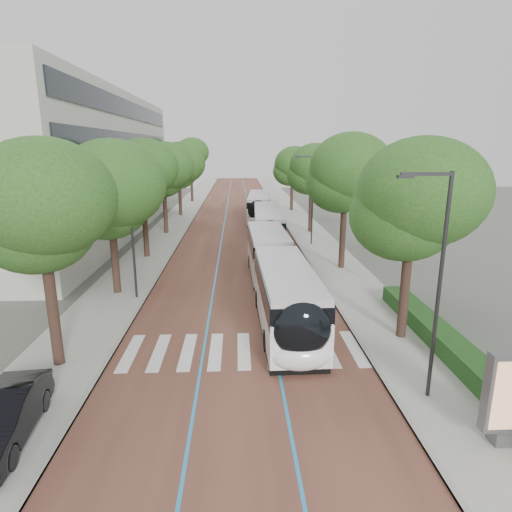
{
  "coord_description": "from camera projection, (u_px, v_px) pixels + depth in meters",
  "views": [
    {
      "loc": [
        -0.02,
        -16.48,
        8.85
      ],
      "look_at": [
        1.09,
        8.72,
        2.4
      ],
      "focal_mm": 30.0,
      "sensor_mm": 36.0,
      "label": 1
    }
  ],
  "objects": [
    {
      "name": "kerb_left",
      "position": [
        195.0,
        215.0,
        56.61
      ],
      "size": [
        0.2,
        140.0,
        0.14
      ],
      "primitive_type": "cube",
      "color": "gray",
      "rests_on": "ground"
    },
    {
      "name": "road",
      "position": [
        238.0,
        215.0,
        56.86
      ],
      "size": [
        11.0,
        140.0,
        0.02
      ],
      "primitive_type": "cube",
      "color": "#562F26",
      "rests_on": "ground"
    },
    {
      "name": "zebra_crossing",
      "position": [
        244.0,
        350.0,
        19.11
      ],
      "size": [
        10.55,
        3.6,
        0.01
      ],
      "color": "silver",
      "rests_on": "ground"
    },
    {
      "name": "parked_car",
      "position": [
        2.0,
        418.0,
        12.94
      ],
      "size": [
        2.12,
        4.85,
        1.55
      ],
      "primitive_type": "imported",
      "rotation": [
        0.0,
        0.0,
        0.1
      ],
      "color": "black",
      "rests_on": "sidewalk_left"
    },
    {
      "name": "kerb_right",
      "position": [
        279.0,
        215.0,
        57.08
      ],
      "size": [
        0.2,
        140.0,
        0.14
      ],
      "primitive_type": "cube",
      "color": "gray",
      "rests_on": "ground"
    },
    {
      "name": "trees_left",
      "position": [
        159.0,
        172.0,
        41.04
      ],
      "size": [
        6.31,
        60.34,
        9.74
      ],
      "color": "black",
      "rests_on": "ground"
    },
    {
      "name": "streetlight_far",
      "position": [
        311.0,
        193.0,
        38.52
      ],
      "size": [
        1.82,
        0.2,
        8.0
      ],
      "color": "#28282A",
      "rests_on": "sidewalk_right"
    },
    {
      "name": "bus_queued_0",
      "position": [
        268.0,
        227.0,
        39.87
      ],
      "size": [
        2.97,
        12.48,
        3.2
      ],
      "rotation": [
        0.0,
        0.0,
        -0.04
      ],
      "color": "white",
      "rests_on": "ground"
    },
    {
      "name": "streetlight_near",
      "position": [
        436.0,
        271.0,
        14.33
      ],
      "size": [
        1.82,
        0.2,
        8.0
      ],
      "color": "#28282A",
      "rests_on": "sidewalk_right"
    },
    {
      "name": "lane_line_left",
      "position": [
        226.0,
        215.0,
        56.79
      ],
      "size": [
        0.12,
        126.0,
        0.01
      ],
      "primitive_type": "cube",
      "color": "#2584BC",
      "rests_on": "road"
    },
    {
      "name": "trees_right",
      "position": [
        325.0,
        176.0,
        37.64
      ],
      "size": [
        5.87,
        47.62,
        9.31
      ],
      "color": "black",
      "rests_on": "ground"
    },
    {
      "name": "hedge",
      "position": [
        450.0,
        346.0,
        18.4
      ],
      "size": [
        1.2,
        14.0,
        0.8
      ],
      "primitive_type": "cube",
      "color": "#153A14",
      "rests_on": "sidewalk_right"
    },
    {
      "name": "sidewalk_right",
      "position": [
        294.0,
        215.0,
        57.16
      ],
      "size": [
        4.0,
        140.0,
        0.12
      ],
      "primitive_type": "cube",
      "color": "gray",
      "rests_on": "ground"
    },
    {
      "name": "lane_line_right",
      "position": [
        250.0,
        215.0,
        56.92
      ],
      "size": [
        0.12,
        126.0,
        0.01
      ],
      "primitive_type": "cube",
      "color": "#2584BC",
      "rests_on": "road"
    },
    {
      "name": "ground",
      "position": [
        239.0,
        362.0,
        18.14
      ],
      "size": [
        160.0,
        160.0,
        0.0
      ],
      "primitive_type": "plane",
      "color": "#51544C",
      "rests_on": "ground"
    },
    {
      "name": "lamp_post_left",
      "position": [
        132.0,
        232.0,
        24.61
      ],
      "size": [
        0.14,
        0.14,
        8.0
      ],
      "primitive_type": "cylinder",
      "color": "#28282A",
      "rests_on": "sidewalk_left"
    },
    {
      "name": "office_building",
      "position": [
        42.0,
        166.0,
        42.68
      ],
      "size": [
        18.11,
        40.0,
        14.0
      ],
      "color": "#AFADA2",
      "rests_on": "ground"
    },
    {
      "name": "bus_queued_1",
      "position": [
        259.0,
        207.0,
        52.69
      ],
      "size": [
        3.33,
        12.54,
        3.2
      ],
      "rotation": [
        0.0,
        0.0,
        -0.07
      ],
      "color": "white",
      "rests_on": "ground"
    },
    {
      "name": "sidewalk_left",
      "position": [
        181.0,
        215.0,
        56.53
      ],
      "size": [
        4.0,
        140.0,
        0.12
      ],
      "primitive_type": "cube",
      "color": "gray",
      "rests_on": "ground"
    },
    {
      "name": "ad_panel",
      "position": [
        508.0,
        397.0,
        12.63
      ],
      "size": [
        1.43,
        0.55,
        2.98
      ],
      "rotation": [
        0.0,
        0.0,
        0.0
      ],
      "color": "#59595B",
      "rests_on": "sidewalk_right"
    },
    {
      "name": "lead_bus",
      "position": [
        277.0,
        276.0,
        24.7
      ],
      "size": [
        2.96,
        18.45,
        3.2
      ],
      "rotation": [
        0.0,
        0.0,
        0.02
      ],
      "color": "black",
      "rests_on": "ground"
    }
  ]
}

